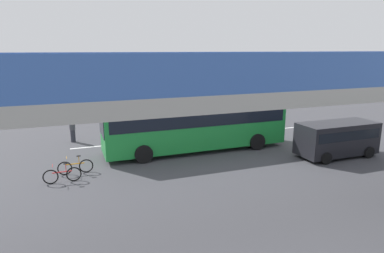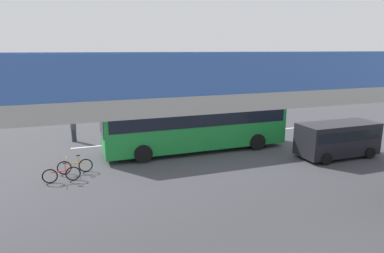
{
  "view_description": "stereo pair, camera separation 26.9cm",
  "coord_description": "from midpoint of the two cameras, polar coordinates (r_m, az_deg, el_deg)",
  "views": [
    {
      "loc": [
        8.98,
        19.88,
        6.3
      ],
      "look_at": [
        1.79,
        0.8,
        1.6
      ],
      "focal_mm": 31.56,
      "sensor_mm": 36.0,
      "label": 1
    },
    {
      "loc": [
        8.73,
        19.97,
        6.3
      ],
      "look_at": [
        1.79,
        0.8,
        1.6
      ],
      "focal_mm": 31.56,
      "sensor_mm": 36.0,
      "label": 2
    }
  ],
  "objects": [
    {
      "name": "city_bus",
      "position": [
        21.11,
        0.34,
        0.91
      ],
      "size": [
        11.54,
        2.85,
        3.15
      ],
      "color": "#1E8C38",
      "rests_on": "ground"
    },
    {
      "name": "lane_dash_centre",
      "position": [
        24.85,
        0.94,
        -1.7
      ],
      "size": [
        2.0,
        0.2,
        0.01
      ],
      "primitive_type": "cube",
      "color": "silver",
      "rests_on": "ground"
    },
    {
      "name": "pedestrian",
      "position": [
        24.68,
        -19.84,
        -0.47
      ],
      "size": [
        0.38,
        0.38,
        1.79
      ],
      "color": "#2D2D38",
      "rests_on": "ground"
    },
    {
      "name": "lane_dash_rightmost",
      "position": [
        23.24,
        -17.77,
        -3.38
      ],
      "size": [
        2.0,
        0.2,
        0.01
      ],
      "primitive_type": "cube",
      "color": "silver",
      "rests_on": "ground"
    },
    {
      "name": "bicycle_orange",
      "position": [
        18.53,
        -19.48,
        -6.45
      ],
      "size": [
        1.77,
        0.44,
        0.96
      ],
      "color": "black",
      "rests_on": "ground"
    },
    {
      "name": "pedestrian_overpass",
      "position": [
        13.01,
        22.59,
        4.24
      ],
      "size": [
        28.17,
        2.6,
        6.21
      ],
      "color": "#9E9E99",
      "rests_on": "ground"
    },
    {
      "name": "parked_van",
      "position": [
        21.81,
        22.96,
        -1.64
      ],
      "size": [
        4.8,
        2.17,
        2.05
      ],
      "color": "black",
      "rests_on": "ground"
    },
    {
      "name": "traffic_sign",
      "position": [
        25.38,
        -8.02,
        2.85
      ],
      "size": [
        0.08,
        0.6,
        2.8
      ],
      "color": "slate",
      "rests_on": "ground"
    },
    {
      "name": "lane_dash_right",
      "position": [
        23.72,
        -8.1,
        -2.54
      ],
      "size": [
        2.0,
        0.2,
        0.01
      ],
      "primitive_type": "cube",
      "color": "silver",
      "rests_on": "ground"
    },
    {
      "name": "ground",
      "position": [
        22.7,
        3.19,
        -3.15
      ],
      "size": [
        80.0,
        80.0,
        0.0
      ],
      "primitive_type": "plane",
      "color": "#424247"
    },
    {
      "name": "lane_dash_left",
      "position": [
        26.54,
        8.99,
        -0.9
      ],
      "size": [
        2.0,
        0.2,
        0.01
      ],
      "primitive_type": "cube",
      "color": "silver",
      "rests_on": "ground"
    },
    {
      "name": "lane_dash_leftmost",
      "position": [
        28.69,
        15.97,
        -0.2
      ],
      "size": [
        2.0,
        0.2,
        0.01
      ],
      "primitive_type": "cube",
      "color": "silver",
      "rests_on": "ground"
    },
    {
      "name": "bicycle_red",
      "position": [
        17.57,
        -21.48,
        -7.67
      ],
      "size": [
        1.77,
        0.44,
        0.96
      ],
      "color": "black",
      "rests_on": "ground"
    }
  ]
}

